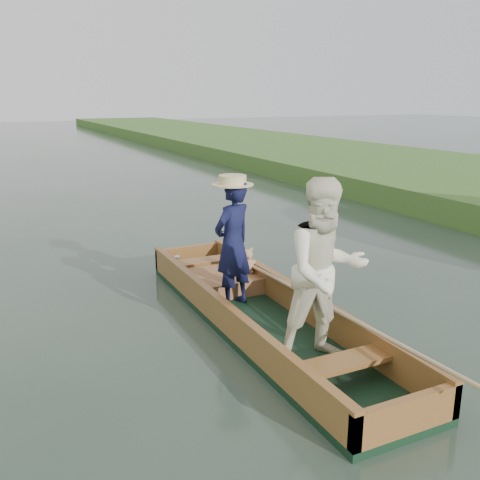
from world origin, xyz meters
name	(u,v)px	position (x,y,z in m)	size (l,w,h in m)	color
ground	(262,327)	(0.00, 0.00, 0.00)	(120.00, 120.00, 0.00)	#283D30
punt	(279,281)	(0.05, -0.32, 0.68)	(1.18, 5.37, 1.96)	black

